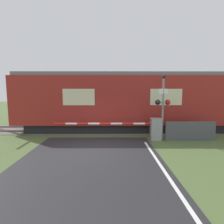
% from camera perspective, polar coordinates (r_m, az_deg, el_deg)
% --- Properties ---
extents(ground_plane, '(80.00, 80.00, 0.00)m').
position_cam_1_polar(ground_plane, '(8.80, -5.81, -11.80)').
color(ground_plane, '#4C6033').
extents(track_bed, '(36.00, 3.20, 0.13)m').
position_cam_1_polar(track_bed, '(12.90, -3.99, -5.67)').
color(track_bed, '#666056').
rests_on(track_bed, ground_plane).
extents(train, '(19.96, 3.21, 4.04)m').
position_cam_1_polar(train, '(13.06, 15.09, 3.32)').
color(train, black).
rests_on(train, ground_plane).
extents(crossing_barrier, '(6.20, 0.44, 1.28)m').
position_cam_1_polar(crossing_barrier, '(10.23, 11.37, -5.21)').
color(crossing_barrier, gray).
rests_on(crossing_barrier, ground_plane).
extents(signal_post, '(0.87, 0.26, 3.69)m').
position_cam_1_polar(signal_post, '(10.34, 16.32, 2.59)').
color(signal_post, gray).
rests_on(signal_post, ground_plane).
extents(roadside_fence, '(2.85, 0.06, 1.10)m').
position_cam_1_polar(roadside_fence, '(10.95, 24.22, -5.68)').
color(roadside_fence, '#4C4C51').
rests_on(roadside_fence, ground_plane).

